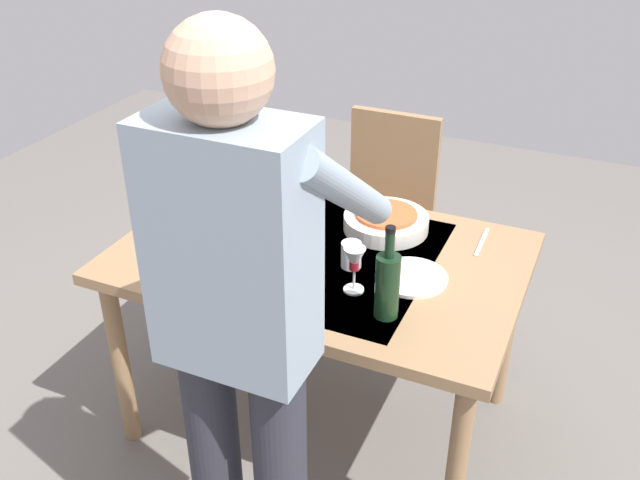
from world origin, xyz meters
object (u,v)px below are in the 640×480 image
wine_glass_right (354,262)px  dinner_plate_far (411,277)px  chair_near (385,203)px  side_bowl_salad (216,210)px  person_server (241,325)px  water_cup_near_left (351,255)px  dining_table (320,273)px  wine_glass_left (292,209)px  water_cup_near_right (282,274)px  serving_bowl_pasta (386,221)px  dinner_plate_near (244,262)px  wine_bottle (387,284)px

wine_glass_right → dinner_plate_far: 0.22m
chair_near → side_bowl_salad: bearing=62.3°
person_server → water_cup_near_left: (-0.02, -0.67, -0.18)m
dining_table → chair_near: bearing=-86.5°
person_server → water_cup_near_left: 0.69m
wine_glass_left → water_cup_near_right: size_ratio=1.59×
water_cup_near_left → serving_bowl_pasta: size_ratio=0.29×
dinner_plate_near → dinner_plate_far: same height
chair_near → water_cup_near_left: chair_near is taller
side_bowl_salad → wine_glass_left: bearing=179.5°
dining_table → person_server: person_server is taller
water_cup_near_left → water_cup_near_right: water_cup_near_right is taller
person_server → wine_glass_right: (-0.08, -0.54, -0.12)m
chair_near → dinner_plate_far: bearing=114.0°
wine_bottle → wine_glass_right: bearing=-31.5°
dining_table → water_cup_near_right: 0.27m
side_bowl_salad → water_cup_near_left: bearing=169.3°
wine_bottle → water_cup_near_left: (0.19, -0.21, -0.07)m
chair_near → water_cup_near_left: bearing=101.6°
person_server → dining_table: bearing=-81.3°
water_cup_near_right → person_server: bearing=105.8°
water_cup_near_right → serving_bowl_pasta: bearing=-110.1°
side_bowl_salad → dinner_plate_near: bearing=136.2°
chair_near → wine_glass_right: bearing=103.4°
water_cup_near_left → serving_bowl_pasta: water_cup_near_left is taller
wine_glass_right → side_bowl_salad: bearing=-20.3°
dining_table → serving_bowl_pasta: serving_bowl_pasta is taller
chair_near → water_cup_near_right: chair_near is taller
serving_bowl_pasta → dinner_plate_far: size_ratio=1.30×
side_bowl_salad → wine_glass_right: bearing=159.7°
wine_bottle → dinner_plate_far: size_ratio=1.29×
wine_glass_left → dinner_plate_far: size_ratio=0.66×
wine_glass_left → wine_bottle: bearing=145.5°
wine_bottle → wine_glass_right: size_ratio=1.96×
water_cup_near_right → wine_glass_right: bearing=-161.5°
dining_table → wine_glass_left: size_ratio=8.89×
wine_glass_right → side_bowl_salad: size_ratio=0.84×
chair_near → dinner_plate_far: chair_near is taller
side_bowl_salad → dinner_plate_near: 0.34m
water_cup_near_right → dinner_plate_near: 0.19m
wine_bottle → water_cup_near_right: 0.35m
wine_glass_right → serving_bowl_pasta: size_ratio=0.50×
person_server → water_cup_near_left: person_server is taller
dining_table → water_cup_near_left: bearing=164.3°
wine_glass_right → water_cup_near_left: 0.15m
wine_glass_left → wine_glass_right: 0.40m
wine_glass_right → wine_glass_left: bearing=-35.7°
dining_table → dinner_plate_far: (-0.33, 0.03, 0.09)m
wine_glass_left → water_cup_near_left: size_ratio=1.72×
person_server → wine_glass_right: 0.56m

